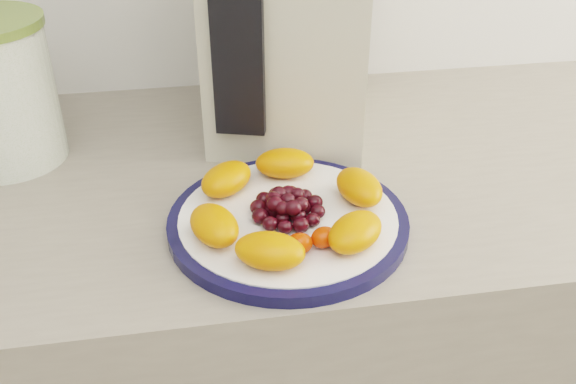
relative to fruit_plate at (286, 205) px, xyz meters
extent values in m
cylinder|color=black|center=(0.00, 0.00, -0.03)|extent=(0.29, 0.29, 0.01)
cylinder|color=white|center=(0.00, 0.00, -0.03)|extent=(0.26, 0.26, 0.02)
cube|color=black|center=(-0.03, 0.16, 0.16)|extent=(0.07, 0.04, 0.28)
ellipsoid|color=#D85F06|center=(0.09, 0.02, 0.00)|extent=(0.06, 0.08, 0.04)
ellipsoid|color=#D85F06|center=(0.01, 0.10, 0.00)|extent=(0.08, 0.06, 0.04)
ellipsoid|color=#D85F06|center=(-0.06, 0.07, 0.00)|extent=(0.09, 0.09, 0.04)
ellipsoid|color=#D85F06|center=(-0.09, -0.03, 0.00)|extent=(0.07, 0.09, 0.04)
ellipsoid|color=#D85F06|center=(-0.03, -0.08, 0.00)|extent=(0.09, 0.07, 0.04)
ellipsoid|color=#D85F06|center=(0.07, -0.07, 0.00)|extent=(0.09, 0.09, 0.04)
ellipsoid|color=black|center=(0.00, 0.00, -0.01)|extent=(0.02, 0.02, 0.02)
ellipsoid|color=black|center=(0.02, 0.00, -0.01)|extent=(0.02, 0.02, 0.02)
ellipsoid|color=black|center=(0.01, 0.02, -0.01)|extent=(0.02, 0.02, 0.02)
ellipsoid|color=black|center=(-0.01, 0.02, -0.01)|extent=(0.02, 0.02, 0.02)
ellipsoid|color=black|center=(-0.02, 0.00, -0.01)|extent=(0.02, 0.02, 0.02)
ellipsoid|color=black|center=(-0.01, -0.01, -0.01)|extent=(0.02, 0.02, 0.02)
ellipsoid|color=black|center=(0.01, -0.01, -0.01)|extent=(0.02, 0.02, 0.02)
ellipsoid|color=black|center=(0.04, 0.01, -0.01)|extent=(0.02, 0.02, 0.02)
ellipsoid|color=black|center=(0.03, 0.03, -0.01)|extent=(0.02, 0.02, 0.02)
ellipsoid|color=black|center=(0.01, 0.04, -0.01)|extent=(0.02, 0.02, 0.02)
ellipsoid|color=black|center=(-0.01, 0.04, -0.01)|extent=(0.02, 0.02, 0.02)
ellipsoid|color=black|center=(-0.02, 0.03, -0.01)|extent=(0.02, 0.02, 0.02)
ellipsoid|color=black|center=(-0.03, 0.01, -0.01)|extent=(0.02, 0.02, 0.02)
ellipsoid|color=black|center=(-0.03, -0.01, -0.01)|extent=(0.02, 0.02, 0.02)
ellipsoid|color=black|center=(-0.02, -0.02, -0.01)|extent=(0.02, 0.02, 0.02)
ellipsoid|color=black|center=(-0.01, -0.03, -0.01)|extent=(0.02, 0.02, 0.02)
ellipsoid|color=black|center=(0.01, -0.03, -0.01)|extent=(0.02, 0.02, 0.02)
ellipsoid|color=black|center=(0.03, -0.02, -0.01)|extent=(0.02, 0.02, 0.02)
ellipsoid|color=black|center=(0.04, -0.01, -0.01)|extent=(0.02, 0.02, 0.02)
ellipsoid|color=black|center=(0.00, 0.00, 0.00)|extent=(0.02, 0.02, 0.02)
ellipsoid|color=black|center=(0.02, 0.01, 0.00)|extent=(0.02, 0.02, 0.02)
ellipsoid|color=black|center=(0.01, 0.02, 0.00)|extent=(0.02, 0.02, 0.02)
ellipsoid|color=black|center=(-0.01, 0.02, 0.00)|extent=(0.02, 0.02, 0.02)
ellipsoid|color=black|center=(-0.01, 0.01, 0.00)|extent=(0.02, 0.02, 0.02)
ellipsoid|color=black|center=(-0.01, 0.00, 0.00)|extent=(0.02, 0.02, 0.02)
ellipsoid|color=black|center=(-0.01, -0.01, 0.00)|extent=(0.02, 0.02, 0.02)
ellipsoid|color=black|center=(0.01, -0.01, 0.00)|extent=(0.02, 0.02, 0.02)
ellipsoid|color=black|center=(0.02, -0.01, 0.00)|extent=(0.02, 0.02, 0.02)
ellipsoid|color=red|center=(0.00, -0.07, -0.01)|extent=(0.03, 0.03, 0.02)
ellipsoid|color=red|center=(0.03, -0.06, -0.01)|extent=(0.04, 0.03, 0.02)
camera|label=1|loc=(-0.10, -0.61, 0.41)|focal=40.00mm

